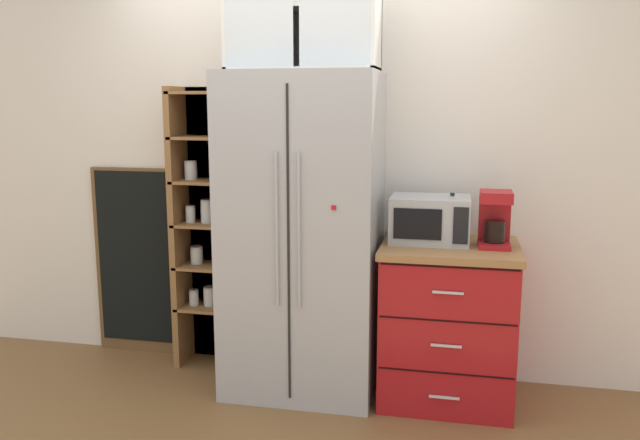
{
  "coord_description": "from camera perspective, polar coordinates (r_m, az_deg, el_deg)",
  "views": [
    {
      "loc": [
        0.87,
        -3.56,
        1.69
      ],
      "look_at": [
        0.1,
        0.02,
        1.02
      ],
      "focal_mm": 36.38,
      "sensor_mm": 36.0,
      "label": 1
    }
  ],
  "objects": [
    {
      "name": "chalkboard_menu",
      "position": [
        4.54,
        -15.76,
        -3.48
      ],
      "size": [
        0.6,
        0.04,
        1.26
      ],
      "color": "brown",
      "rests_on": "ground"
    },
    {
      "name": "coffee_maker",
      "position": [
        3.67,
        15.13,
        0.13
      ],
      "size": [
        0.17,
        0.2,
        0.31
      ],
      "color": "#A8161C",
      "rests_on": "counter_cabinet"
    },
    {
      "name": "mug_cream",
      "position": [
        3.68,
        11.45,
        -1.5
      ],
      "size": [
        0.12,
        0.08,
        0.08
      ],
      "color": "silver",
      "rests_on": "counter_cabinet"
    },
    {
      "name": "ground_plane",
      "position": [
        4.04,
        -1.5,
        -14.42
      ],
      "size": [
        10.53,
        10.53,
        0.0
      ],
      "primitive_type": "plane",
      "color": "brown"
    },
    {
      "name": "mug_red",
      "position": [
        3.61,
        11.44,
        -1.67
      ],
      "size": [
        0.11,
        0.08,
        0.09
      ],
      "color": "red",
      "rests_on": "counter_cabinet"
    },
    {
      "name": "wall_back_cream",
      "position": [
        4.08,
        -0.25,
        4.49
      ],
      "size": [
        4.85,
        0.1,
        2.55
      ],
      "primitive_type": "cube",
      "color": "silver",
      "rests_on": "ground"
    },
    {
      "name": "counter_cabinet",
      "position": [
        3.81,
        11.15,
        -8.79
      ],
      "size": [
        0.76,
        0.65,
        0.91
      ],
      "color": "#A8161C",
      "rests_on": "ground"
    },
    {
      "name": "bottle_green",
      "position": [
        3.75,
        11.48,
        -0.02
      ],
      "size": [
        0.06,
        0.06,
        0.28
      ],
      "color": "#285B33",
      "rests_on": "counter_cabinet"
    },
    {
      "name": "upper_cabinet",
      "position": [
        3.77,
        -1.4,
        18.05
      ],
      "size": [
        0.84,
        0.32,
        0.68
      ],
      "color": "silver",
      "rests_on": "refrigerator"
    },
    {
      "name": "pantry_shelf_column",
      "position": [
        4.21,
        -9.69,
        -0.58
      ],
      "size": [
        0.45,
        0.29,
        1.78
      ],
      "color": "brown",
      "rests_on": "ground"
    },
    {
      "name": "refrigerator",
      "position": [
        3.76,
        -1.49,
        -1.33
      ],
      "size": [
        0.87,
        0.68,
        1.86
      ],
      "color": "#ADAFB5",
      "rests_on": "ground"
    },
    {
      "name": "microwave",
      "position": [
        3.71,
        9.65,
        0.06
      ],
      "size": [
        0.44,
        0.33,
        0.26
      ],
      "color": "#ADAFB5",
      "rests_on": "counter_cabinet"
    }
  ]
}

